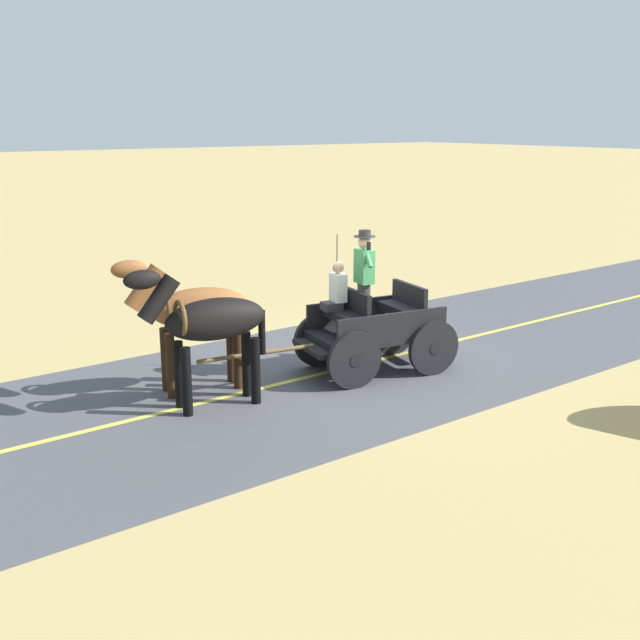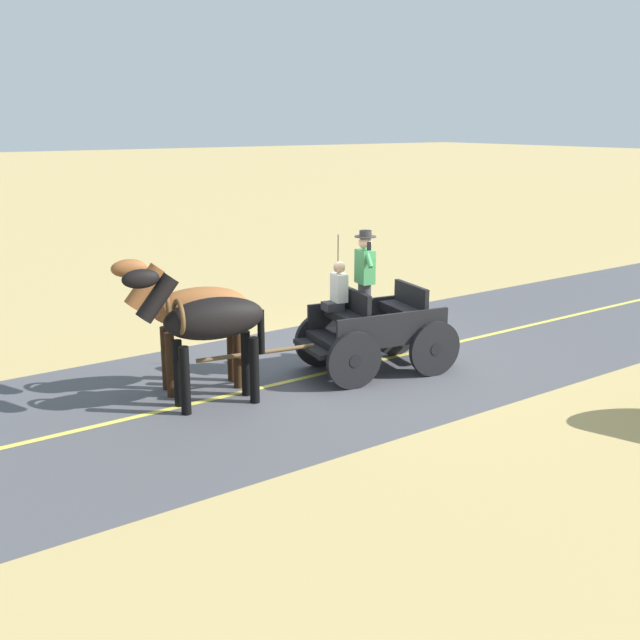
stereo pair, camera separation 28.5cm
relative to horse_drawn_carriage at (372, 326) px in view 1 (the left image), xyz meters
The scene contains 6 objects.
ground_plane 0.91m from the horse_drawn_carriage, 22.45° to the right, with size 200.00×200.00×0.00m, color tan.
road_surface 0.91m from the horse_drawn_carriage, 22.45° to the right, with size 5.66×160.00×0.01m, color #4C4C51.
road_centre_stripe 0.90m from the horse_drawn_carriage, 22.45° to the right, with size 0.12×160.00×0.00m, color #DBCC4C.
horse_drawn_carriage is the anchor object (origin of this frame).
horse_near_side 3.10m from the horse_drawn_carriage, 86.84° to the left, with size 0.80×2.15×2.21m.
horse_off_side 3.10m from the horse_drawn_carriage, 71.87° to the left, with size 0.89×2.15×2.21m.
Camera 1 is at (-9.83, 8.32, 4.24)m, focal length 42.22 mm.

